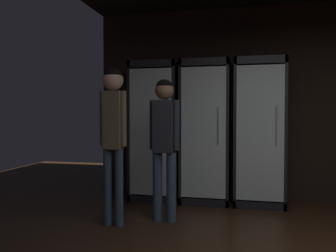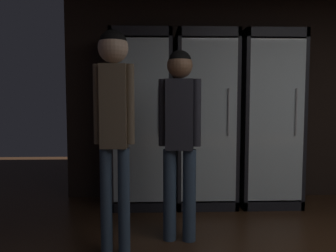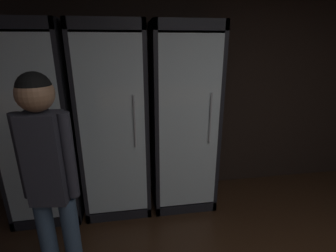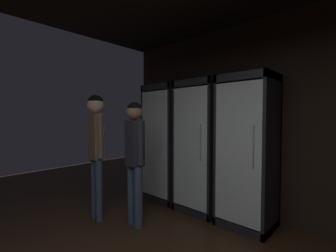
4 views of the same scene
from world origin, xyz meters
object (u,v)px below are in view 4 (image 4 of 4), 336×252
Objects in this scene: cooler_left at (202,147)px; shopper_far at (96,138)px; cooler_far_left at (168,143)px; cooler_center at (248,152)px; shopper_near at (135,150)px.

shopper_far is (-0.89, -1.30, 0.18)m from cooler_left.
cooler_far_left reaches higher than shopper_far.
shopper_far is (-1.62, -1.30, 0.18)m from cooler_center.
cooler_far_left and cooler_left have the same top height.
cooler_center is 2.08m from shopper_far.
cooler_center reaches higher than shopper_near.
cooler_left is 1.59m from shopper_far.
cooler_left is (0.73, 0.00, -0.00)m from cooler_far_left.
shopper_far is (-0.52, -0.26, 0.16)m from shopper_near.
cooler_far_left is 0.73m from cooler_left.
cooler_far_left and cooler_center have the same top height.
shopper_far is at bearing -124.22° from cooler_left.
cooler_left reaches higher than shopper_near.
cooler_far_left is at bearing -179.99° from cooler_left.
cooler_far_left is at bearing -179.98° from cooler_center.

